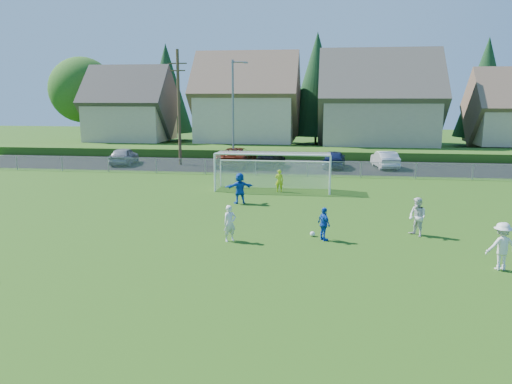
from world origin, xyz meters
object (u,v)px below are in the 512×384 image
(soccer_ball, at_px, (312,234))
(player_white_b, at_px, (417,217))
(goalkeeper, at_px, (279,181))
(car_e, at_px, (334,159))
(player_blue_b, at_px, (240,188))
(car_d, at_px, (270,159))
(player_blue_a, at_px, (324,224))
(car_c, at_px, (236,157))
(player_white_a, at_px, (230,223))
(car_a, at_px, (124,156))
(player_white_c, at_px, (502,246))
(car_f, at_px, (385,159))
(soccer_goal, at_px, (273,165))

(soccer_ball, relative_size, player_white_b, 0.13)
(goalkeeper, height_order, car_e, car_e)
(player_blue_b, height_order, car_d, player_blue_b)
(player_blue_a, relative_size, car_c, 0.24)
(player_white_a, relative_size, car_e, 0.35)
(player_blue_a, relative_size, car_a, 0.32)
(player_white_c, bearing_deg, car_f, -99.55)
(car_e, bearing_deg, player_white_c, 106.21)
(soccer_goal, bearing_deg, soccer_ball, -74.97)
(player_blue_b, bearing_deg, player_blue_a, 99.78)
(player_white_a, distance_m, car_d, 22.42)
(player_white_b, xyz_separation_m, player_white_c, (2.18, -4.04, 0.00))
(car_c, bearing_deg, player_white_b, 122.56)
(goalkeeper, height_order, car_f, car_f)
(car_e, relative_size, soccer_goal, 0.60)
(player_white_c, distance_m, player_blue_a, 6.81)
(player_blue_b, bearing_deg, car_c, -104.31)
(player_blue_a, distance_m, car_c, 23.26)
(player_blue_a, bearing_deg, player_white_a, 66.55)
(player_white_a, xyz_separation_m, car_f, (8.93, 23.31, -0.04))
(car_a, bearing_deg, player_blue_a, 122.81)
(goalkeeper, bearing_deg, player_white_c, 123.65)
(car_a, height_order, car_e, car_a)
(car_d, relative_size, car_f, 1.06)
(car_d, xyz_separation_m, car_f, (9.76, 0.90, 0.05))
(soccer_ball, xyz_separation_m, car_a, (-17.48, 21.25, 0.65))
(player_white_c, xyz_separation_m, soccer_goal, (-9.57, 14.02, 0.77))
(soccer_ball, bearing_deg, car_c, 108.68)
(player_white_c, height_order, soccer_goal, soccer_goal)
(player_white_a, xyz_separation_m, car_a, (-14.03, 22.45, -0.01))
(player_blue_b, relative_size, goalkeeper, 1.23)
(goalkeeper, bearing_deg, car_d, -80.94)
(car_a, distance_m, soccer_goal, 18.06)
(player_white_a, bearing_deg, soccer_goal, 48.57)
(car_a, bearing_deg, player_white_c, 127.83)
(player_blue_a, height_order, player_blue_b, player_blue_b)
(player_white_b, relative_size, soccer_goal, 0.23)
(player_blue_b, relative_size, car_d, 0.38)
(player_white_c, bearing_deg, car_e, -89.86)
(player_white_c, height_order, car_c, player_white_c)
(player_blue_b, relative_size, car_c, 0.30)
(player_white_a, xyz_separation_m, car_c, (-3.79, 22.58, 0.05))
(car_e, bearing_deg, player_white_a, 82.33)
(player_white_a, distance_m, car_f, 24.96)
(player_white_c, xyz_separation_m, car_c, (-13.93, 24.73, -0.03))
(player_white_c, bearing_deg, player_blue_b, -53.51)
(player_blue_b, relative_size, car_a, 0.40)
(player_white_b, relative_size, car_e, 0.39)
(player_blue_a, xyz_separation_m, car_a, (-17.96, 21.81, 0.04))
(goalkeeper, relative_size, car_a, 0.32)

